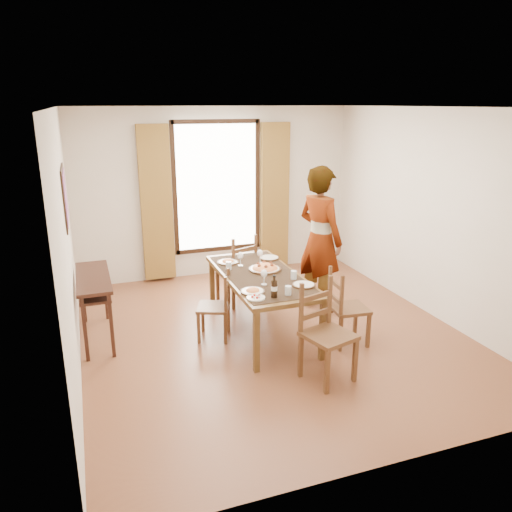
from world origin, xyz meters
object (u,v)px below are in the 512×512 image
object	(u,v)px
console_table	(94,285)
pasta_platter	(265,266)
dining_table	(261,279)
man	(320,240)

from	to	relation	value
console_table	pasta_platter	size ratio (longest dim) A/B	3.00
dining_table	pasta_platter	xyz separation A→B (m)	(0.10, 0.12, 0.11)
pasta_platter	man	bearing A→B (deg)	18.66
console_table	man	distance (m)	2.94
dining_table	pasta_platter	bearing A→B (deg)	52.18
console_table	dining_table	size ratio (longest dim) A/B	0.62
dining_table	man	world-z (taller)	man
man	pasta_platter	bearing A→B (deg)	89.17
console_table	dining_table	xyz separation A→B (m)	(1.93, -0.48, 0.01)
dining_table	console_table	bearing A→B (deg)	165.94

